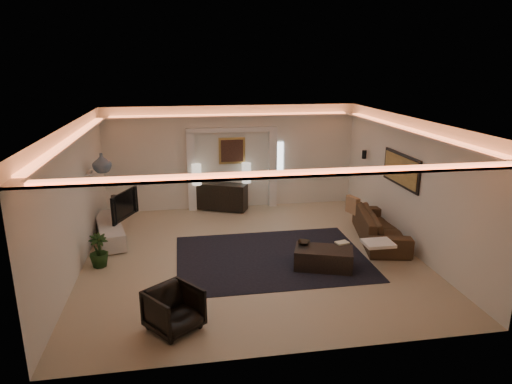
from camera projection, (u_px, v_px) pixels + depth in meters
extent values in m
plane|color=tan|center=(252.00, 255.00, 9.79)|extent=(7.00, 7.00, 0.00)
plane|color=white|center=(251.00, 121.00, 8.99)|extent=(7.00, 7.00, 0.00)
plane|color=silver|center=(232.00, 158.00, 12.71)|extent=(7.00, 0.00, 7.00)
plane|color=silver|center=(292.00, 261.00, 6.07)|extent=(7.00, 0.00, 7.00)
plane|color=silver|center=(75.00, 199.00, 8.83)|extent=(0.00, 7.00, 7.00)
plane|color=silver|center=(408.00, 184.00, 9.95)|extent=(0.00, 7.00, 7.00)
cube|color=silver|center=(251.00, 135.00, 9.07)|extent=(7.00, 7.00, 0.04)
cube|color=white|center=(279.00, 160.00, 12.93)|extent=(0.25, 0.03, 1.00)
cube|color=black|center=(271.00, 258.00, 9.66)|extent=(4.00, 3.00, 0.01)
cube|color=silver|center=(191.00, 172.00, 12.53)|extent=(0.22, 0.20, 2.20)
cube|color=silver|center=(273.00, 169.00, 12.89)|extent=(0.22, 0.20, 2.20)
cube|color=silver|center=(232.00, 130.00, 12.39)|extent=(2.52, 0.20, 0.12)
cube|color=tan|center=(232.00, 151.00, 12.62)|extent=(0.74, 0.04, 0.74)
cube|color=#4C2D1E|center=(232.00, 151.00, 12.60)|extent=(0.62, 0.02, 0.62)
cube|color=black|center=(401.00, 170.00, 10.16)|extent=(0.04, 1.64, 0.74)
cube|color=tan|center=(400.00, 170.00, 10.15)|extent=(0.02, 1.50, 0.62)
cylinder|color=black|center=(364.00, 155.00, 11.95)|extent=(0.12, 0.12, 0.22)
cube|color=silver|center=(90.00, 173.00, 10.11)|extent=(0.10, 0.55, 0.04)
cube|color=black|center=(220.00, 196.00, 12.70)|extent=(1.54, 1.04, 0.74)
cylinder|color=#F6EACD|center=(197.00, 173.00, 12.41)|extent=(0.32, 0.32, 0.58)
cylinder|color=beige|center=(246.00, 171.00, 12.63)|extent=(0.29, 0.29, 0.56)
cube|color=beige|center=(110.00, 230.00, 10.63)|extent=(0.97, 2.11, 0.38)
imported|color=black|center=(120.00, 203.00, 10.79)|extent=(1.12, 0.59, 0.67)
cylinder|color=#3C2A21|center=(114.00, 201.00, 11.48)|extent=(0.16, 0.16, 0.37)
imported|color=slate|center=(102.00, 163.00, 9.98)|extent=(0.51, 0.51, 0.43)
imported|color=black|center=(99.00, 251.00, 9.17)|extent=(0.54, 0.54, 0.69)
imported|color=black|center=(380.00, 227.00, 10.53)|extent=(2.47, 1.38, 0.68)
cube|color=silver|center=(378.00, 243.00, 9.01)|extent=(0.58, 0.48, 0.06)
cube|color=#9A714C|center=(353.00, 205.00, 11.43)|extent=(0.24, 0.45, 0.43)
cube|color=#2C211D|center=(323.00, 259.00, 9.13)|extent=(1.29, 0.97, 0.43)
imported|color=black|center=(304.00, 243.00, 9.31)|extent=(0.34, 0.34, 0.06)
cube|color=beige|center=(342.00, 243.00, 9.35)|extent=(0.30, 0.25, 0.03)
imported|color=black|center=(174.00, 310.00, 6.98)|extent=(1.04, 1.04, 0.68)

